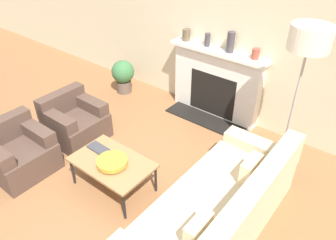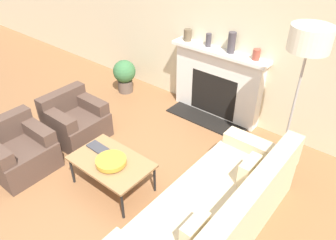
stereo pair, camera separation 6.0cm
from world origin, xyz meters
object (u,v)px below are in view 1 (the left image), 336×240
floor_lamp (308,48)px  mantel_vase_center_left (207,40)px  potted_plant (123,74)px  book (98,148)px  fireplace (216,84)px  bowl (112,162)px  coffee_table (112,163)px  mantel_vase_center_right (231,42)px  armchair_far (75,122)px  armchair_near (18,152)px  mantel_vase_left (186,35)px  couch (218,212)px  mantel_vase_right (255,54)px

floor_lamp → mantel_vase_center_left: bearing=160.1°
potted_plant → book: bearing=-52.9°
fireplace → bowl: bearing=-90.2°
coffee_table → mantel_vase_center_right: mantel_vase_center_right is taller
coffee_table → potted_plant: 2.52m
armchair_far → bowl: 1.36m
armchair_near → mantel_vase_left: size_ratio=4.07×
coffee_table → mantel_vase_center_right: bearing=84.1°
armchair_near → coffee_table: (1.23, 0.54, 0.11)m
armchair_near → mantel_vase_center_right: size_ratio=2.44×
couch → potted_plant: size_ratio=3.65×
floor_lamp → mantel_vase_right: size_ratio=12.59×
book → armchair_far: bearing=162.5°
fireplace → armchair_near: 3.10m
armchair_near → mantel_vase_center_right: mantel_vase_center_right is taller
armchair_near → mantel_vase_left: 3.06m
armchair_near → book: size_ratio=2.51×
armchair_near → armchair_far: 0.92m
armchair_near → floor_lamp: size_ratio=0.39×
mantel_vase_left → mantel_vase_right: mantel_vase_left is taller
bowl → mantel_vase_left: bearing=104.8°
bowl → potted_plant: (-1.73, 1.91, -0.11)m
potted_plant → mantel_vase_left: bearing=20.4°
couch → mantel_vase_center_right: size_ratio=7.34×
book → fireplace: bearing=82.6°
fireplace → couch: (1.30, -2.05, -0.26)m
mantel_vase_right → couch: bearing=-71.0°
floor_lamp → mantel_vase_center_left: size_ratio=9.57×
floor_lamp → mantel_vase_left: (-2.04, 0.60, -0.46)m
potted_plant → couch: bearing=-28.5°
couch → mantel_vase_center_left: (-1.52, 2.06, 0.95)m
bowl → floor_lamp: (1.43, 1.73, 1.24)m
armchair_far → book: size_ratio=2.51×
armchair_near → floor_lamp: floor_lamp is taller
mantel_vase_right → potted_plant: 2.52m
mantel_vase_center_left → bowl: bearing=-84.8°
armchair_far → coffee_table: 1.29m
potted_plant → mantel_vase_center_right: bearing=12.2°
coffee_table → book: (-0.31, 0.06, 0.04)m
armchair_near → mantel_vase_right: size_ratio=4.89×
coffee_table → floor_lamp: (1.48, 1.69, 1.31)m
bowl → floor_lamp: bearing=50.4°
mantel_vase_left → potted_plant: bearing=-159.6°
armchair_far → couch: bearing=-93.5°
armchair_near → mantel_vase_center_left: size_ratio=3.72×
fireplace → couch: fireplace is taller
mantel_vase_right → fireplace: bearing=-178.6°
armchair_far → coffee_table: bearing=-107.4°
mantel_vase_left → mantel_vase_center_left: (0.40, 0.00, 0.01)m
armchair_near → mantel_vase_center_right: bearing=-27.4°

